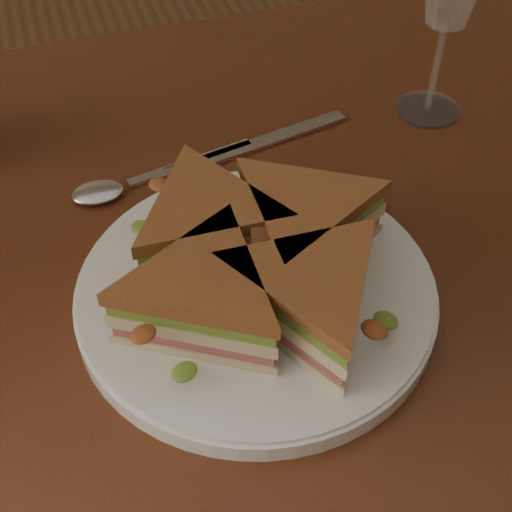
# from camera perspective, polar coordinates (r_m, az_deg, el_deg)

# --- Properties ---
(table) EXTENTS (1.20, 0.80, 0.75)m
(table) POSITION_cam_1_polar(r_m,az_deg,el_deg) (0.69, -1.76, -5.15)
(table) COLOR #38180C
(table) RESTS_ON ground
(plate) EXTENTS (0.28, 0.28, 0.02)m
(plate) POSITION_cam_1_polar(r_m,az_deg,el_deg) (0.57, -0.00, -2.98)
(plate) COLOR white
(plate) RESTS_ON table
(sandwich_wedges) EXTENTS (0.29, 0.29, 0.06)m
(sandwich_wedges) POSITION_cam_1_polar(r_m,az_deg,el_deg) (0.54, -0.00, -0.37)
(sandwich_wedges) COLOR beige
(sandwich_wedges) RESTS_ON plate
(crisps_mound) EXTENTS (0.09, 0.09, 0.05)m
(crisps_mound) POSITION_cam_1_polar(r_m,az_deg,el_deg) (0.54, -0.00, -0.67)
(crisps_mound) COLOR #BE4B18
(crisps_mound) RESTS_ON plate
(spoon) EXTENTS (0.18, 0.06, 0.01)m
(spoon) POSITION_cam_1_polar(r_m,az_deg,el_deg) (0.68, -10.74, 5.56)
(spoon) COLOR silver
(spoon) RESTS_ON table
(knife) EXTENTS (0.21, 0.06, 0.00)m
(knife) POSITION_cam_1_polar(r_m,az_deg,el_deg) (0.71, -0.82, 8.59)
(knife) COLOR silver
(knife) RESTS_ON table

